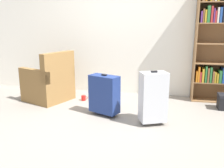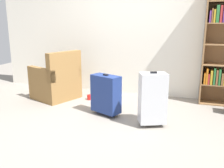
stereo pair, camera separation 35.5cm
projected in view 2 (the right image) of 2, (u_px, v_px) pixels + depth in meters
The scene contains 6 objects.
ground_plane at pixel (96, 128), 3.41m from camera, with size 9.93×9.93×0.00m, color gray.
back_wall at pixel (131, 27), 4.84m from camera, with size 5.67×0.10×2.60m, color silver.
armchair at pixel (57, 82), 4.68m from camera, with size 0.91×0.91×0.90m.
mug at pixel (89, 97), 4.65m from camera, with size 0.12×0.08×0.10m.
suitcase_navy_blue at pixel (106, 94), 3.83m from camera, with size 0.50×0.37×0.64m.
suitcase_silver at pixel (153, 98), 3.41m from camera, with size 0.42×0.36×0.76m.
Camera 2 is at (1.19, -2.93, 1.41)m, focal length 40.25 mm.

